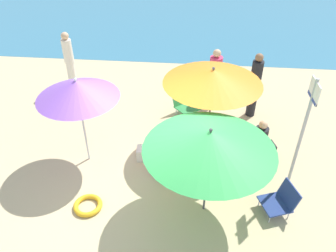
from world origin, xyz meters
The scene contains 14 objects.
ground_plane centered at (0.00, 0.00, 0.00)m, with size 40.00×40.00×0.00m, color #CCB789.
umbrella_purple centered at (-1.36, 0.42, 1.76)m, with size 1.61×1.61×2.00m.
umbrella_green centered at (1.16, -0.75, 1.63)m, with size 2.19×2.19×1.87m.
umbrella_orange centered at (1.23, 1.19, 1.75)m, with size 2.06×2.06×1.97m.
beach_chair_a centered at (0.20, 0.23, 0.33)m, with size 0.79×0.79×0.66m.
beach_chair_b centered at (2.54, -0.66, 0.28)m, with size 0.70×0.67×0.57m.
beach_chair_c centered at (0.63, 2.42, 0.28)m, with size 0.78×0.79×0.58m.
person_a centered at (2.39, 0.91, 0.44)m, with size 0.53×0.38×0.92m.
person_b centered at (2.34, 2.51, 0.88)m, with size 0.27×0.27×1.71m.
person_c centered at (-2.68, 3.44, 0.87)m, with size 0.27×0.27×1.69m.
person_d centered at (1.37, 2.94, 0.79)m, with size 0.32×0.32×1.58m.
warning_sign centered at (2.85, 0.06, 1.53)m, with size 0.06×0.47×2.39m.
swim_ring centered at (-1.00, -0.92, 0.05)m, with size 0.54×0.54×0.09m, color yellow.
beach_bag centered at (-0.23, 0.54, 0.14)m, with size 0.28×0.17×0.29m, color silver.
Camera 1 is at (0.89, -5.05, 5.02)m, focal length 36.50 mm.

